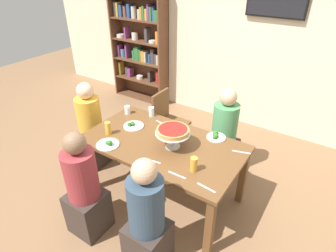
{
  "coord_description": "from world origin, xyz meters",
  "views": [
    {
      "loc": [
        1.38,
        -1.98,
        2.39
      ],
      "look_at": [
        0.0,
        0.1,
        0.89
      ],
      "focal_mm": 29.93,
      "sensor_mm": 36.0,
      "label": 1
    }
  ],
  "objects_px": {
    "dining_table": "(163,149)",
    "diner_near_left": "(85,192)",
    "salad_plate_near_diner": "(108,144)",
    "cutlery_fork_far": "(177,175)",
    "cutlery_knife_far": "(162,123)",
    "diner_head_west": "(91,131)",
    "bookshelf": "(140,38)",
    "chair_far_left": "(167,120)",
    "beer_glass_amber_short": "(194,164)",
    "water_glass_clear_near": "(151,112)",
    "salad_plate_spare": "(216,136)",
    "diner_near_right": "(147,223)",
    "cutlery_fork_near": "(241,152)",
    "cutlery_spare_fork": "(206,188)",
    "diner_far_right": "(223,138)",
    "deep_dish_pizza_stand": "(173,132)",
    "salad_plate_far_diner": "(133,125)",
    "water_glass_clear_far": "(127,110)",
    "cutlery_knife_near": "(152,161)",
    "beer_glass_amber_tall": "(108,128)"
  },
  "relations": [
    {
      "from": "salad_plate_near_diner",
      "to": "cutlery_fork_far",
      "type": "xyz_separation_m",
      "value": [
        0.83,
        0.0,
        -0.02
      ]
    },
    {
      "from": "cutlery_spare_fork",
      "to": "salad_plate_near_diner",
      "type": "bearing_deg",
      "value": -174.29
    },
    {
      "from": "beer_glass_amber_tall",
      "to": "beer_glass_amber_short",
      "type": "relative_size",
      "value": 1.02
    },
    {
      "from": "cutlery_fork_near",
      "to": "cutlery_spare_fork",
      "type": "xyz_separation_m",
      "value": [
        -0.06,
        -0.64,
        0.0
      ]
    },
    {
      "from": "bookshelf",
      "to": "chair_far_left",
      "type": "bearing_deg",
      "value": -40.76
    },
    {
      "from": "diner_far_right",
      "to": "salad_plate_far_diner",
      "type": "height_order",
      "value": "diner_far_right"
    },
    {
      "from": "bookshelf",
      "to": "cutlery_spare_fork",
      "type": "height_order",
      "value": "bookshelf"
    },
    {
      "from": "dining_table",
      "to": "diner_near_right",
      "type": "height_order",
      "value": "diner_near_right"
    },
    {
      "from": "chair_far_left",
      "to": "deep_dish_pizza_stand",
      "type": "height_order",
      "value": "deep_dish_pizza_stand"
    },
    {
      "from": "salad_plate_far_diner",
      "to": "salad_plate_spare",
      "type": "height_order",
      "value": "salad_plate_spare"
    },
    {
      "from": "salad_plate_far_diner",
      "to": "beer_glass_amber_short",
      "type": "height_order",
      "value": "beer_glass_amber_short"
    },
    {
      "from": "bookshelf",
      "to": "chair_far_left",
      "type": "xyz_separation_m",
      "value": [
        1.41,
        -1.21,
        -0.67
      ]
    },
    {
      "from": "diner_far_right",
      "to": "salad_plate_far_diner",
      "type": "xyz_separation_m",
      "value": [
        -0.83,
        -0.7,
        0.26
      ]
    },
    {
      "from": "diner_far_right",
      "to": "diner_head_west",
      "type": "bearing_deg",
      "value": -62.47
    },
    {
      "from": "diner_near_right",
      "to": "water_glass_clear_near",
      "type": "bearing_deg",
      "value": 34.5
    },
    {
      "from": "chair_far_left",
      "to": "water_glass_clear_far",
      "type": "relative_size",
      "value": 8.7
    },
    {
      "from": "diner_near_left",
      "to": "cutlery_knife_far",
      "type": "xyz_separation_m",
      "value": [
        0.12,
        1.11,
        0.25
      ]
    },
    {
      "from": "chair_far_left",
      "to": "salad_plate_spare",
      "type": "distance_m",
      "value": 1.02
    },
    {
      "from": "salad_plate_near_diner",
      "to": "salad_plate_spare",
      "type": "bearing_deg",
      "value": 40.74
    },
    {
      "from": "bookshelf",
      "to": "beer_glass_amber_short",
      "type": "bearing_deg",
      "value": -43.27
    },
    {
      "from": "water_glass_clear_near",
      "to": "cutlery_fork_far",
      "type": "distance_m",
      "value": 1.12
    },
    {
      "from": "dining_table",
      "to": "deep_dish_pizza_stand",
      "type": "height_order",
      "value": "deep_dish_pizza_stand"
    },
    {
      "from": "water_glass_clear_far",
      "to": "cutlery_fork_near",
      "type": "distance_m",
      "value": 1.47
    },
    {
      "from": "cutlery_knife_far",
      "to": "diner_near_left",
      "type": "bearing_deg",
      "value": 95.82
    },
    {
      "from": "beer_glass_amber_short",
      "to": "water_glass_clear_far",
      "type": "distance_m",
      "value": 1.3
    },
    {
      "from": "deep_dish_pizza_stand",
      "to": "cutlery_knife_far",
      "type": "relative_size",
      "value": 1.96
    },
    {
      "from": "diner_near_left",
      "to": "deep_dish_pizza_stand",
      "type": "height_order",
      "value": "diner_near_left"
    },
    {
      "from": "beer_glass_amber_short",
      "to": "diner_near_right",
      "type": "bearing_deg",
      "value": -103.54
    },
    {
      "from": "chair_far_left",
      "to": "salad_plate_spare",
      "type": "relative_size",
      "value": 4.26
    },
    {
      "from": "chair_far_left",
      "to": "salad_plate_spare",
      "type": "height_order",
      "value": "chair_far_left"
    },
    {
      "from": "beer_glass_amber_short",
      "to": "water_glass_clear_near",
      "type": "relative_size",
      "value": 1.22
    },
    {
      "from": "dining_table",
      "to": "bookshelf",
      "type": "relative_size",
      "value": 0.75
    },
    {
      "from": "diner_near_left",
      "to": "salad_plate_spare",
      "type": "bearing_deg",
      "value": -33.52
    },
    {
      "from": "diner_far_right",
      "to": "chair_far_left",
      "type": "bearing_deg",
      "value": -91.13
    },
    {
      "from": "diner_far_right",
      "to": "cutlery_spare_fork",
      "type": "height_order",
      "value": "diner_far_right"
    },
    {
      "from": "diner_head_west",
      "to": "water_glass_clear_far",
      "type": "xyz_separation_m",
      "value": [
        0.4,
        0.27,
        0.3
      ]
    },
    {
      "from": "diner_near_left",
      "to": "diner_head_west",
      "type": "distance_m",
      "value": 1.11
    },
    {
      "from": "deep_dish_pizza_stand",
      "to": "salad_plate_near_diner",
      "type": "relative_size",
      "value": 1.48
    },
    {
      "from": "beer_glass_amber_short",
      "to": "cutlery_knife_near",
      "type": "distance_m",
      "value": 0.41
    },
    {
      "from": "bookshelf",
      "to": "chair_far_left",
      "type": "relative_size",
      "value": 2.54
    },
    {
      "from": "beer_glass_amber_short",
      "to": "cutlery_spare_fork",
      "type": "relative_size",
      "value": 0.78
    },
    {
      "from": "deep_dish_pizza_stand",
      "to": "cutlery_fork_near",
      "type": "relative_size",
      "value": 1.96
    },
    {
      "from": "chair_far_left",
      "to": "cutlery_fork_far",
      "type": "xyz_separation_m",
      "value": [
        0.87,
        -1.15,
        0.26
      ]
    },
    {
      "from": "diner_far_right",
      "to": "water_glass_clear_far",
      "type": "height_order",
      "value": "diner_far_right"
    },
    {
      "from": "dining_table",
      "to": "cutlery_knife_far",
      "type": "distance_m",
      "value": 0.4
    },
    {
      "from": "dining_table",
      "to": "diner_near_left",
      "type": "relative_size",
      "value": 1.45
    },
    {
      "from": "water_glass_clear_near",
      "to": "cutlery_spare_fork",
      "type": "distance_m",
      "value": 1.35
    },
    {
      "from": "chair_far_left",
      "to": "salad_plate_far_diner",
      "type": "relative_size",
      "value": 3.75
    },
    {
      "from": "diner_near_left",
      "to": "cutlery_knife_far",
      "type": "distance_m",
      "value": 1.14
    },
    {
      "from": "dining_table",
      "to": "bookshelf",
      "type": "distance_m",
      "value": 2.8
    }
  ]
}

